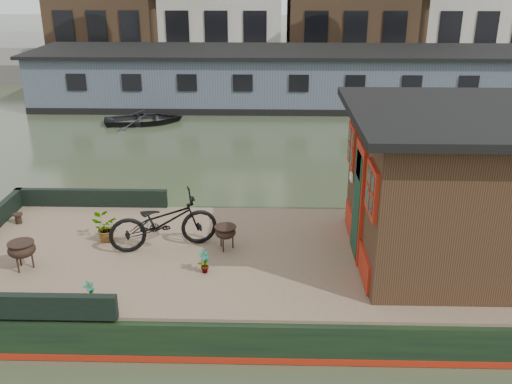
{
  "coord_description": "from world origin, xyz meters",
  "views": [
    {
      "loc": [
        -0.97,
        -8.35,
        5.04
      ],
      "look_at": [
        -1.21,
        0.5,
        1.54
      ],
      "focal_mm": 40.0,
      "sensor_mm": 36.0,
      "label": 1
    }
  ],
  "objects_px": {
    "brazier_front": "(23,256)",
    "brazier_rear": "(226,238)",
    "cabin": "(474,186)",
    "potted_plant_a": "(204,262)",
    "dinghy": "(144,115)",
    "bicycle": "(163,222)"
  },
  "relations": [
    {
      "from": "brazier_front",
      "to": "brazier_rear",
      "type": "height_order",
      "value": "brazier_front"
    },
    {
      "from": "cabin",
      "to": "potted_plant_a",
      "type": "relative_size",
      "value": 10.24
    },
    {
      "from": "brazier_front",
      "to": "potted_plant_a",
      "type": "bearing_deg",
      "value": -1.09
    },
    {
      "from": "potted_plant_a",
      "to": "cabin",
      "type": "bearing_deg",
      "value": 8.95
    },
    {
      "from": "dinghy",
      "to": "potted_plant_a",
      "type": "bearing_deg",
      "value": -177.36
    },
    {
      "from": "brazier_front",
      "to": "bicycle",
      "type": "bearing_deg",
      "value": 21.1
    },
    {
      "from": "cabin",
      "to": "brazier_rear",
      "type": "xyz_separation_m",
      "value": [
        -3.9,
        0.16,
        -1.02
      ]
    },
    {
      "from": "cabin",
      "to": "bicycle",
      "type": "relative_size",
      "value": 2.23
    },
    {
      "from": "cabin",
      "to": "brazier_front",
      "type": "bearing_deg",
      "value": -175.08
    },
    {
      "from": "brazier_rear",
      "to": "brazier_front",
      "type": "bearing_deg",
      "value": -166.19
    },
    {
      "from": "cabin",
      "to": "brazier_rear",
      "type": "relative_size",
      "value": 9.68
    },
    {
      "from": "potted_plant_a",
      "to": "dinghy",
      "type": "height_order",
      "value": "potted_plant_a"
    },
    {
      "from": "bicycle",
      "to": "dinghy",
      "type": "bearing_deg",
      "value": -4.0
    },
    {
      "from": "potted_plant_a",
      "to": "brazier_rear",
      "type": "relative_size",
      "value": 0.95
    },
    {
      "from": "brazier_rear",
      "to": "dinghy",
      "type": "xyz_separation_m",
      "value": [
        -3.66,
        10.65,
        -0.58
      ]
    },
    {
      "from": "bicycle",
      "to": "brazier_rear",
      "type": "xyz_separation_m",
      "value": [
        1.03,
        -0.04,
        -0.26
      ]
    },
    {
      "from": "potted_plant_a",
      "to": "bicycle",
      "type": "bearing_deg",
      "value": 132.07
    },
    {
      "from": "brazier_front",
      "to": "dinghy",
      "type": "height_order",
      "value": "brazier_front"
    },
    {
      "from": "bicycle",
      "to": "potted_plant_a",
      "type": "bearing_deg",
      "value": -155.83
    },
    {
      "from": "brazier_front",
      "to": "dinghy",
      "type": "relative_size",
      "value": 0.17
    },
    {
      "from": "cabin",
      "to": "brazier_front",
      "type": "relative_size",
      "value": 8.76
    },
    {
      "from": "cabin",
      "to": "dinghy",
      "type": "height_order",
      "value": "cabin"
    }
  ]
}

